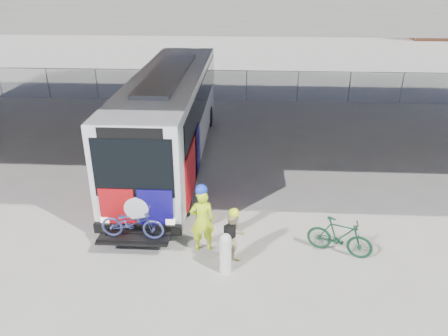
# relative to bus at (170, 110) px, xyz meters

# --- Properties ---
(ground) EXTENTS (160.00, 160.00, 0.00)m
(ground) POSITION_rel_bus_xyz_m (2.00, -3.20, -2.11)
(ground) COLOR #9E9991
(ground) RESTS_ON ground
(bus) EXTENTS (2.67, 12.91, 3.69)m
(bus) POSITION_rel_bus_xyz_m (0.00, 0.00, 0.00)
(bus) COLOR silver
(bus) RESTS_ON ground
(chainlink_fence) EXTENTS (30.00, 0.06, 30.00)m
(chainlink_fence) POSITION_rel_bus_xyz_m (2.00, 8.80, -0.68)
(chainlink_fence) COLOR gray
(chainlink_fence) RESTS_ON ground
(bollard) EXTENTS (0.31, 0.31, 1.17)m
(bollard) POSITION_rel_bus_xyz_m (2.60, -7.32, -1.48)
(bollard) COLOR white
(bollard) RESTS_ON ground
(cyclist_hivis) EXTENTS (0.75, 0.56, 2.05)m
(cyclist_hivis) POSITION_rel_bus_xyz_m (1.90, -6.32, -1.12)
(cyclist_hivis) COLOR #D4FF1A
(cyclist_hivis) RESTS_ON ground
(cyclist_tan) EXTENTS (0.95, 0.95, 1.71)m
(cyclist_tan) POSITION_rel_bus_xyz_m (2.80, -6.95, -1.30)
(cyclist_tan) COLOR tan
(cyclist_tan) RESTS_ON ground
(bike_parked) EXTENTS (1.88, 1.14, 1.09)m
(bike_parked) POSITION_rel_bus_xyz_m (5.71, -6.32, -1.56)
(bike_parked) COLOR #133C25
(bike_parked) RESTS_ON ground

